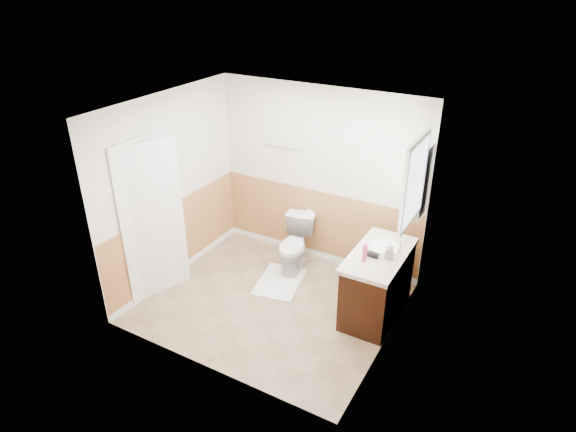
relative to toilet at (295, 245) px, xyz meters
The scene contains 32 objects.
floor 0.94m from the toilet, 80.97° to the right, with size 3.00×3.00×0.00m, color #8C7051.
ceiling 2.30m from the toilet, 80.97° to the right, with size 3.00×3.00×0.00m, color white.
wall_back 1.00m from the toilet, 73.13° to the left, with size 3.00×3.00×0.00m, color silver.
wall_front 2.33m from the toilet, 86.40° to the right, with size 3.00×3.00×0.00m, color silver.
wall_left 1.83m from the toilet, 147.99° to the right, with size 3.00×3.00×0.00m, color silver.
wall_right 2.04m from the toilet, 27.54° to the right, with size 3.00×3.00×0.00m, color silver.
wainscot_back 0.47m from the toilet, 72.69° to the left, with size 3.00×3.00×0.00m, color #A96D43.
wainscot_front 2.15m from the toilet, 86.38° to the right, with size 3.00×3.00×0.00m, color #A96D43.
wainscot_left 1.60m from the toilet, 147.76° to the right, with size 2.60×2.60×0.00m, color #A96D43.
wainscot_right 1.84m from the toilet, 27.72° to the right, with size 2.60×2.60×0.00m, color #A96D43.
toilet is the anchor object (origin of this frame).
bath_mat 0.55m from the toilet, 90.00° to the right, with size 0.55×0.80×0.02m, color white.
vanity_cabinet 1.41m from the toilet, 16.48° to the right, with size 0.55×1.10×0.80m, color black.
vanity_knob_left 1.17m from the toilet, 25.45° to the right, with size 0.03×0.03×0.03m, color silver.
vanity_knob_right 1.10m from the toilet, 15.92° to the right, with size 0.03×0.03×0.03m, color silver.
countertop 1.47m from the toilet, 16.60° to the right, with size 0.60×1.15×0.05m, color beige.
sink_basin 1.46m from the toilet, 10.46° to the right, with size 0.36×0.36×0.02m, color white.
faucet 1.64m from the toilet, ahead, with size 0.02×0.02×0.14m, color #B4B4BB.
lotion_bottle 1.53m from the toilet, 27.64° to the right, with size 0.05×0.05×0.22m, color #CD3577.
soap_dispenser 1.64m from the toilet, 17.22° to the right, with size 0.09×0.09×0.20m, color gray.
hair_dryer_body 1.49m from the toilet, 21.71° to the right, with size 0.07×0.07×0.14m, color black.
hair_dryer_handle 1.43m from the toilet, 19.82° to the right, with size 0.03×0.03×0.07m, color black.
mirror_panel 2.01m from the toilet, ahead, with size 0.02×0.35×0.90m, color silver.
window_frame 2.13m from the toilet, ahead, with size 0.04×0.80×1.00m, color white.
window_glass 2.14m from the toilet, ahead, with size 0.01×0.70×0.90m, color white.
door 1.93m from the toilet, 134.14° to the right, with size 0.05×0.80×2.04m, color white.
door_frame 1.98m from the toilet, 135.81° to the right, with size 0.02×0.92×2.10m, color white.
door_knob 1.65m from the toilet, 141.07° to the right, with size 0.06×0.06×0.06m, color silver.
towel_bar 1.36m from the toilet, 136.38° to the left, with size 0.02×0.02×0.62m, color silver.
tp_holder_bar 0.50m from the toilet, 84.58° to the left, with size 0.02×0.02×0.14m, color silver.
tp_roll 0.50m from the toilet, 84.58° to the left, with size 0.11×0.11×0.10m, color white.
tp_sheet 0.44m from the toilet, 84.58° to the left, with size 0.10×0.01×0.16m, color white.
Camera 1 is at (2.68, -4.34, 3.84)m, focal length 30.82 mm.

